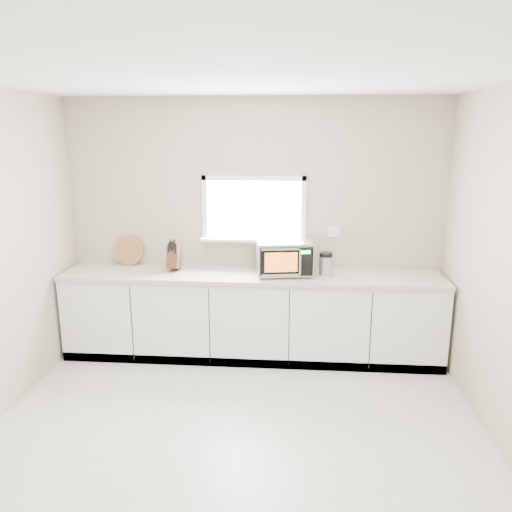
# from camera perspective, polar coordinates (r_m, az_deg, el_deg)

# --- Properties ---
(ground) EXTENTS (4.00, 4.00, 0.00)m
(ground) POSITION_cam_1_polar(r_m,az_deg,el_deg) (4.02, -2.83, -21.58)
(ground) COLOR beige
(ground) RESTS_ON ground
(back_wall) EXTENTS (4.00, 0.17, 2.70)m
(back_wall) POSITION_cam_1_polar(r_m,az_deg,el_deg) (5.35, -0.23, 3.45)
(back_wall) COLOR #AFA38B
(back_wall) RESTS_ON ground
(cabinets) EXTENTS (3.92, 0.60, 0.88)m
(cabinets) POSITION_cam_1_polar(r_m,az_deg,el_deg) (5.31, -0.50, -6.98)
(cabinets) COLOR white
(cabinets) RESTS_ON ground
(countertop) EXTENTS (3.92, 0.64, 0.04)m
(countertop) POSITION_cam_1_polar(r_m,az_deg,el_deg) (5.16, -0.52, -2.23)
(countertop) COLOR beige
(countertop) RESTS_ON cabinets
(microwave) EXTENTS (0.61, 0.51, 0.35)m
(microwave) POSITION_cam_1_polar(r_m,az_deg,el_deg) (5.10, 3.20, -0.07)
(microwave) COLOR black
(microwave) RESTS_ON countertop
(knife_block) EXTENTS (0.12, 0.24, 0.35)m
(knife_block) POSITION_cam_1_polar(r_m,az_deg,el_deg) (5.31, -9.36, -0.08)
(knife_block) COLOR #4E321C
(knife_block) RESTS_ON countertop
(cutting_board) EXTENTS (0.33, 0.08, 0.33)m
(cutting_board) POSITION_cam_1_polar(r_m,az_deg,el_deg) (5.64, -14.34, 0.66)
(cutting_board) COLOR olive
(cutting_board) RESTS_ON countertop
(coffee_grinder) EXTENTS (0.16, 0.16, 0.24)m
(coffee_grinder) POSITION_cam_1_polar(r_m,az_deg,el_deg) (5.13, 7.97, -0.86)
(coffee_grinder) COLOR #A9ABB0
(coffee_grinder) RESTS_ON countertop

